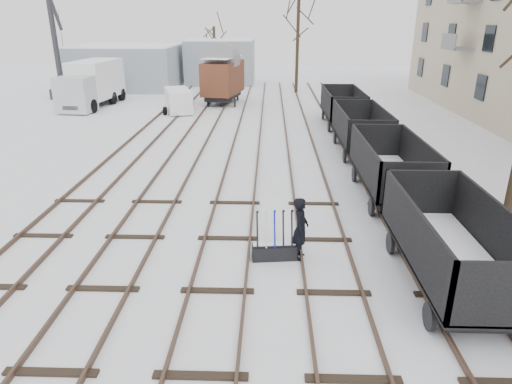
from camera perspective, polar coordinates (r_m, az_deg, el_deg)
ground at (r=12.13m, az=-4.84°, el=-12.32°), size 120.00×120.00×0.00m
tracks at (r=24.66m, az=-1.33°, el=5.54°), size 13.90×52.00×0.16m
shed_left at (r=48.45m, az=-15.93°, el=14.80°), size 10.00×8.00×4.10m
shed_right at (r=50.53m, az=-4.41°, el=15.96°), size 7.00×6.00×4.50m
ground_frame at (r=13.44m, az=2.30°, el=-7.26°), size 1.34×0.56×1.49m
worker at (r=13.27m, az=5.59°, el=-4.56°), size 0.56×0.75×1.89m
freight_wagon_a at (r=12.88m, az=23.11°, el=-7.43°), size 2.26×5.65×2.31m
freight_wagon_b at (r=18.48m, az=16.40°, el=1.95°), size 2.26×5.65×2.31m
freight_wagon_c at (r=24.47m, az=12.88°, el=6.85°), size 2.26×5.65×2.31m
freight_wagon_d at (r=30.63m, az=10.72°, el=9.80°), size 2.26×5.65×2.31m
box_van_wagon at (r=38.12m, az=-4.16°, el=14.18°), size 3.45×5.24×3.69m
lorry at (r=38.91m, az=-19.83°, el=12.64°), size 2.99×7.83×3.48m
panel_van at (r=35.07m, az=-9.67°, el=11.25°), size 2.74×4.14×1.68m
crane at (r=44.44m, az=-23.27°, el=13.94°), size 2.27×5.54×9.28m
tree_far_left at (r=52.56m, az=-5.19°, el=16.81°), size 0.30×0.30×5.74m
tree_far_right at (r=43.85m, az=5.20°, el=17.61°), size 0.30×0.30×8.21m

